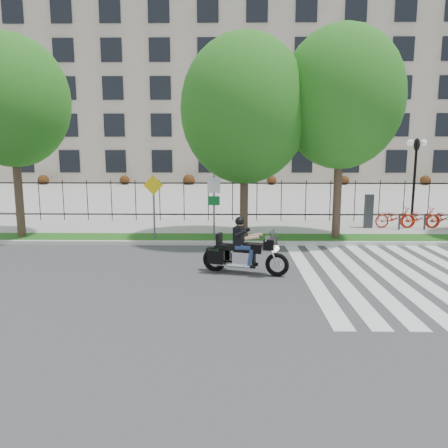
{
  "coord_description": "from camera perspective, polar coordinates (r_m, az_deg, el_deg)",
  "views": [
    {
      "loc": [
        -0.07,
        -12.2,
        3.52
      ],
      "look_at": [
        -0.32,
        3.0,
        1.0
      ],
      "focal_mm": 35.0,
      "sensor_mm": 36.0,
      "label": 1
    }
  ],
  "objects": [
    {
      "name": "sign_pole_warning",
      "position": [
        17.14,
        -9.18,
        3.35
      ],
      "size": [
        0.78,
        0.09,
        2.49
      ],
      "color": "#59595B",
      "rests_on": "grass_verge"
    },
    {
      "name": "office_building",
      "position": [
        57.48,
        1.05,
        15.86
      ],
      "size": [
        60.0,
        21.9,
        20.15
      ],
      "color": "#A09781",
      "rests_on": "ground"
    },
    {
      "name": "street_tree_0",
      "position": [
        19.21,
        -25.99,
        14.19
      ],
      "size": [
        4.39,
        4.39,
        7.81
      ],
      "color": "#3E2A21",
      "rests_on": "grass_verge"
    },
    {
      "name": "plaza",
      "position": [
        37.36,
        1.05,
        4.09
      ],
      "size": [
        80.0,
        34.0,
        0.1
      ],
      "primitive_type": "cube",
      "color": "gray",
      "rests_on": "ground"
    },
    {
      "name": "street_tree_2",
      "position": [
        17.77,
        15.09,
        15.6
      ],
      "size": [
        4.68,
        4.68,
        8.08
      ],
      "color": "#3E2A21",
      "rests_on": "grass_verge"
    },
    {
      "name": "curb",
      "position": [
        16.66,
        1.16,
        -2.51
      ],
      "size": [
        60.0,
        0.2,
        0.15
      ],
      "primitive_type": "cube",
      "color": "beige",
      "rests_on": "ground"
    },
    {
      "name": "crosswalk_stripes",
      "position": [
        13.61,
        22.13,
        -6.25
      ],
      "size": [
        5.7,
        8.0,
        0.01
      ],
      "primitive_type": null,
      "color": "silver",
      "rests_on": "ground"
    },
    {
      "name": "sign_pole_regulatory",
      "position": [
        16.89,
        -1.33,
        3.37
      ],
      "size": [
        0.5,
        0.09,
        2.5
      ],
      "color": "#59595B",
      "rests_on": "grass_verge"
    },
    {
      "name": "lamp_post_right",
      "position": [
        26.21,
        23.78,
        7.95
      ],
      "size": [
        1.06,
        0.7,
        4.25
      ],
      "color": "black",
      "rests_on": "ground"
    },
    {
      "name": "sidewalk",
      "position": [
        19.95,
        1.13,
        -0.52
      ],
      "size": [
        60.0,
        3.5,
        0.15
      ],
      "primitive_type": "cube",
      "color": "gray",
      "rests_on": "ground"
    },
    {
      "name": "grass_verge",
      "position": [
        17.49,
        1.15,
        -1.93
      ],
      "size": [
        60.0,
        1.5,
        0.15
      ],
      "primitive_type": "cube",
      "color": "#194C13",
      "rests_on": "ground"
    },
    {
      "name": "iron_fence",
      "position": [
        21.53,
        1.12,
        3.1
      ],
      "size": [
        30.0,
        0.06,
        2.0
      ],
      "primitive_type": null,
      "color": "black",
      "rests_on": "sidewalk"
    },
    {
      "name": "street_tree_1",
      "position": [
        17.23,
        2.72,
        14.71
      ],
      "size": [
        4.93,
        4.93,
        7.81
      ],
      "color": "#3E2A21",
      "rests_on": "grass_verge"
    },
    {
      "name": "motorcycle_rider",
      "position": [
        12.71,
        2.67,
        -3.54
      ],
      "size": [
        2.53,
        1.21,
        2.01
      ],
      "color": "black",
      "rests_on": "ground"
    },
    {
      "name": "ground",
      "position": [
        12.7,
        1.23,
        -6.67
      ],
      "size": [
        120.0,
        120.0,
        0.0
      ],
      "primitive_type": "plane",
      "color": "#3C3C3F",
      "rests_on": "ground"
    },
    {
      "name": "lamp_post_left",
      "position": [
        26.98,
        -25.55,
        7.85
      ],
      "size": [
        1.06,
        0.7,
        4.25
      ],
      "color": "black",
      "rests_on": "ground"
    }
  ]
}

